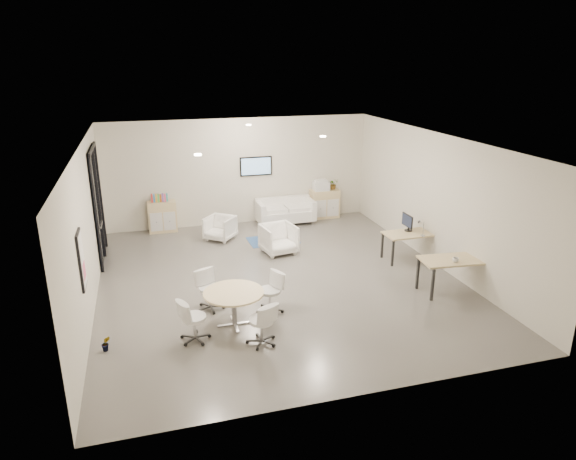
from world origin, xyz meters
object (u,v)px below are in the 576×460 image
Objects in this scene: armchair_left at (220,227)px; desk_rear at (411,235)px; round_table at (234,296)px; desk_front at (454,262)px; loveseat at (285,212)px; sideboard_left at (162,217)px; armchair_right at (279,238)px; sideboard_right at (324,204)px.

desk_rear is at bearing 6.29° from armchair_left.
desk_front is at bearing 2.24° from round_table.
loveseat is at bearing 116.60° from desk_front.
sideboard_left is 3.86m from armchair_right.
round_table is at bearing -157.66° from desk_rear.
armchair_left is 5.23m from desk_rear.
desk_rear is 0.91× the size of desk_front.
loveseat is at bearing 61.11° from armchair_right.
armchair_left is at bearing -161.82° from sideboard_right.
desk_front is (2.20, -5.70, 0.32)m from loveseat.
desk_rear is 5.34m from round_table.
sideboard_right reaches higher than armchair_right.
desk_rear is at bearing -77.63° from sideboard_right.
loveseat is 2.57m from armchair_right.
sideboard_right is at bearing 57.01° from armchair_left.
sideboard_left reaches higher than round_table.
sideboard_right is at bearing 6.60° from loveseat.
armchair_left is 6.45m from desk_front.
sideboard_left is 8.33m from desk_front.
armchair_right reaches higher than loveseat.
armchair_left is (-3.53, -1.16, -0.08)m from sideboard_right.
desk_front reaches higher than armchair_left.
sideboard_left reaches higher than armchair_right.
desk_rear is at bearing -60.90° from loveseat.
desk_front is (4.37, -4.73, 0.30)m from armchair_left.
armchair_right reaches higher than desk_front.
round_table is at bearing -56.95° from armchair_left.
sideboard_right reaches higher than armchair_left.
sideboard_right is at bearing -0.11° from sideboard_left.
armchair_left is 0.54× the size of desk_rear.
loveseat is 4.39m from desk_rear.
armchair_right is at bearing -130.22° from sideboard_right.
desk_rear is (0.87, -3.97, 0.19)m from sideboard_right.
armchair_right is 0.74× the size of round_table.
sideboard_left is 5.04m from sideboard_right.
desk_rear is (5.91, -3.98, 0.18)m from sideboard_left.
sideboard_left is 0.66× the size of desk_rear.
sideboard_left is at bearing 175.26° from loveseat.
loveseat is 2.08× the size of armchair_right.
armchair_right is 3.91m from round_table.
sideboard_left is 7.13m from desk_rear.
sideboard_left and sideboard_right have the same top height.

